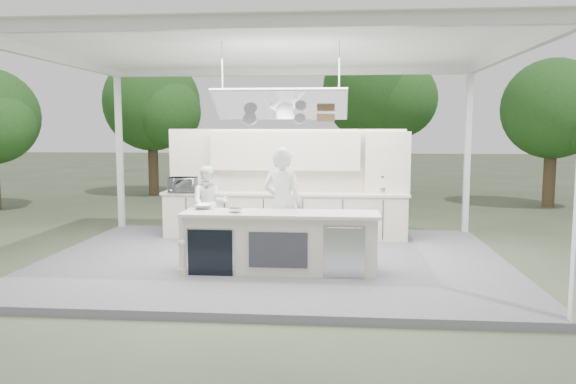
# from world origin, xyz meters

# --- Properties ---
(ground) EXTENTS (90.00, 90.00, 0.00)m
(ground) POSITION_xyz_m (0.00, 0.00, 0.00)
(ground) COLOR #4E583C
(ground) RESTS_ON ground
(stage_deck) EXTENTS (8.00, 6.00, 0.12)m
(stage_deck) POSITION_xyz_m (0.00, 0.00, 0.06)
(stage_deck) COLOR slate
(stage_deck) RESTS_ON ground
(tent) EXTENTS (8.20, 6.20, 3.86)m
(tent) POSITION_xyz_m (0.00, -0.01, 3.71)
(tent) COLOR white
(tent) RESTS_ON ground
(demo_island) EXTENTS (3.10, 0.79, 0.95)m
(demo_island) POSITION_xyz_m (0.18, -0.91, 0.60)
(demo_island) COLOR beige
(demo_island) RESTS_ON stage_deck
(back_counter) EXTENTS (5.08, 0.72, 0.95)m
(back_counter) POSITION_xyz_m (0.00, 1.90, 0.60)
(back_counter) COLOR beige
(back_counter) RESTS_ON stage_deck
(back_wall_unit) EXTENTS (5.05, 0.48, 2.25)m
(back_wall_unit) POSITION_xyz_m (0.44, 2.11, 1.57)
(back_wall_unit) COLOR beige
(back_wall_unit) RESTS_ON stage_deck
(tree_cluster) EXTENTS (19.55, 9.40, 5.85)m
(tree_cluster) POSITION_xyz_m (-0.16, 9.77, 3.29)
(tree_cluster) COLOR brown
(tree_cluster) RESTS_ON ground
(head_chef) EXTENTS (0.83, 0.68, 1.95)m
(head_chef) POSITION_xyz_m (0.18, -0.30, 1.10)
(head_chef) COLOR white
(head_chef) RESTS_ON stage_deck
(sous_chef) EXTENTS (0.84, 0.72, 1.52)m
(sous_chef) POSITION_xyz_m (-1.47, 1.39, 0.88)
(sous_chef) COLOR white
(sous_chef) RESTS_ON stage_deck
(toaster_oven) EXTENTS (0.58, 0.41, 0.31)m
(toaster_oven) POSITION_xyz_m (-2.09, 1.70, 1.23)
(toaster_oven) COLOR #B6B8BD
(toaster_oven) RESTS_ON back_counter
(bowl_large) EXTENTS (0.33, 0.33, 0.08)m
(bowl_large) POSITION_xyz_m (-1.10, -0.65, 1.11)
(bowl_large) COLOR #ACAEB3
(bowl_large) RESTS_ON demo_island
(bowl_small) EXTENTS (0.27, 0.27, 0.07)m
(bowl_small) POSITION_xyz_m (-0.50, -0.99, 1.11)
(bowl_small) COLOR silver
(bowl_small) RESTS_ON demo_island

